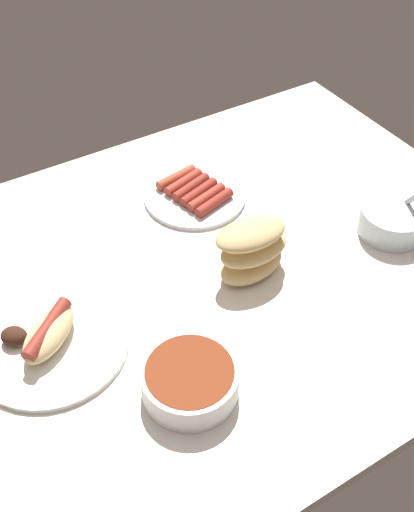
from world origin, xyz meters
TOP-DOWN VIEW (x-y plane):
  - ground_plane at (0.00, 0.00)cm, footprint 120.00×90.00cm
  - bowl_coleslaw at (35.36, -9.81)cm, footprint 13.01×13.01cm
  - bread_stack at (5.69, -4.49)cm, footprint 14.52×9.93cm
  - plate_sausages at (7.62, 19.23)cm, footprint 21.43×21.43cm
  - bowl_chili at (-16.88, -21.19)cm, footprint 15.03×15.03cm
  - plate_hotdog_assembled at (-32.32, -1.75)cm, footprint 25.67×25.67cm

SIDE VIEW (x-z plane):
  - ground_plane at x=0.00cm, z-range -3.00..0.00cm
  - plate_sausages at x=7.62cm, z-range -0.50..2.60cm
  - plate_hotdog_assembled at x=-32.32cm, z-range -1.17..4.44cm
  - bowl_chili at x=-16.88cm, z-range 0.25..5.56cm
  - bowl_coleslaw at x=35.36cm, z-range -4.69..10.81cm
  - bread_stack at x=5.69cm, z-range 0.00..10.80cm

